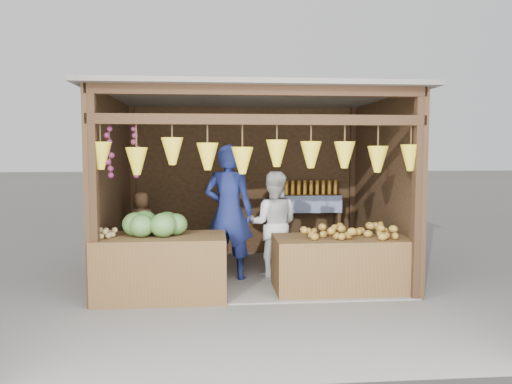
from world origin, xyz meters
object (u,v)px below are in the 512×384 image
(man_standing, at_px, (229,212))
(woman_standing, at_px, (273,224))
(vendor_seated, at_px, (142,223))
(counter_left, at_px, (162,267))
(counter_right, at_px, (341,264))

(man_standing, height_order, woman_standing, man_standing)
(woman_standing, distance_m, vendor_seated, 1.99)
(counter_left, distance_m, vendor_seated, 1.47)
(counter_right, bearing_deg, woman_standing, 132.85)
(counter_right, distance_m, man_standing, 1.73)
(counter_left, relative_size, woman_standing, 1.03)
(woman_standing, bearing_deg, counter_right, 143.99)
(man_standing, relative_size, vendor_seated, 2.03)
(counter_right, relative_size, woman_standing, 1.13)
(counter_left, xyz_separation_m, man_standing, (0.86, 0.84, 0.57))
(vendor_seated, bearing_deg, counter_left, 121.28)
(vendor_seated, bearing_deg, counter_right, 169.20)
(man_standing, distance_m, woman_standing, 0.70)
(counter_left, height_order, vendor_seated, vendor_seated)
(counter_right, relative_size, man_standing, 0.91)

